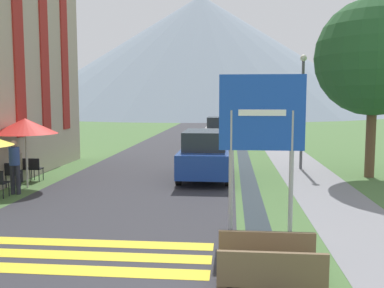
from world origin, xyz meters
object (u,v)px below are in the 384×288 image
person_standing_terrace (15,163)px  streetlamp (302,101)px  parked_car_far (220,131)px  cafe_chair_far_right (24,167)px  cafe_chair_middle (12,173)px  footbridge (269,266)px  cafe_umbrella_middle_red (25,126)px  cafe_chair_far_left (35,167)px  tree_by_path (374,57)px  parked_car_near (205,154)px  road_sign (262,127)px  person_seated_near (18,163)px

person_standing_terrace → streetlamp: bearing=31.2°
parked_car_far → cafe_chair_far_right: parked_car_far is taller
cafe_chair_middle → person_standing_terrace: bearing=-51.1°
footbridge → cafe_chair_far_right: bearing=136.2°
cafe_chair_far_right → cafe_chair_middle: bearing=-59.3°
cafe_umbrella_middle_red → person_standing_terrace: bearing=-82.9°
footbridge → cafe_chair_far_left: 11.02m
person_standing_terrace → tree_by_path: 13.18m
footbridge → cafe_umbrella_middle_red: cafe_umbrella_middle_red is taller
footbridge → cafe_chair_middle: 10.43m
parked_car_near → cafe_chair_far_right: 6.68m
cafe_chair_far_left → person_standing_terrace: 2.20m
person_standing_terrace → cafe_chair_middle: bearing=122.9°
cafe_chair_far_left → footbridge: bearing=-35.3°
footbridge → cafe_chair_far_left: size_ratio=2.00×
cafe_chair_middle → cafe_chair_far_right: bearing=104.4°
road_sign → cafe_umbrella_middle_red: bearing=151.5°
parked_car_far → cafe_chair_far_right: size_ratio=5.12×
cafe_chair_middle → road_sign: bearing=-20.5°
road_sign → parked_car_far: 18.69m
road_sign → streetlamp: (2.31, 8.94, 0.54)m
cafe_chair_far_left → person_seated_near: size_ratio=0.69×
streetlamp → tree_by_path: (2.30, -1.80, 1.64)m
cafe_chair_middle → cafe_umbrella_middle_red: bearing=15.6°
road_sign → person_seated_near: bearing=149.0°
footbridge → parked_car_far: 21.31m
footbridge → person_standing_terrace: 9.37m
cafe_chair_far_right → tree_by_path: size_ratio=0.13×
streetlamp → parked_car_far: bearing=111.1°
cafe_chair_middle → tree_by_path: tree_by_path is taller
parked_car_near → person_seated_near: size_ratio=3.64×
cafe_chair_middle → cafe_chair_far_right: same height
parked_car_near → cafe_umbrella_middle_red: cafe_umbrella_middle_red is taller
cafe_chair_middle → streetlamp: size_ratio=0.18×
road_sign → streetlamp: 9.25m
cafe_chair_middle → cafe_umbrella_middle_red: size_ratio=0.36×
parked_car_far → person_standing_terrace: parked_car_far is taller
parked_car_far → tree_by_path: 13.42m
parked_car_far → streetlamp: 10.52m
footbridge → tree_by_path: tree_by_path is taller
footbridge → person_seated_near: person_seated_near is taller
cafe_chair_far_left → tree_by_path: bearing=19.2°
road_sign → person_standing_terrace: road_sign is taller
parked_car_far → person_standing_terrace: (-6.00, -15.53, 0.08)m
footbridge → cafe_chair_far_right: cafe_chair_far_right is taller
road_sign → parked_car_near: 6.65m
road_sign → cafe_chair_middle: road_sign is taller
parked_car_far → streetlamp: streetlamp is taller
cafe_chair_far_left → person_seated_near: person_seated_near is taller
footbridge → tree_by_path: size_ratio=0.25×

